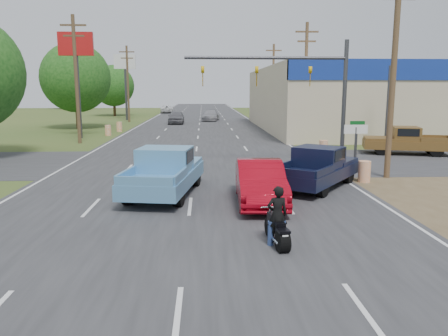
{
  "coord_description": "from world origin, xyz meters",
  "views": [
    {
      "loc": [
        0.52,
        -7.64,
        4.24
      ],
      "look_at": [
        1.29,
        8.79,
        1.3
      ],
      "focal_mm": 35.0,
      "sensor_mm": 36.0,
      "label": 1
    }
  ],
  "objects_px": {
    "rider": "(277,218)",
    "distant_car_white": "(167,109)",
    "red_convertible": "(260,183)",
    "brown_pickup": "(405,140)",
    "motorcycle": "(277,231)",
    "distant_car_grey": "(176,117)",
    "blue_pickup": "(166,171)",
    "distant_car_silver": "(211,115)",
    "navy_pickup": "(318,167)"
  },
  "relations": [
    {
      "from": "rider",
      "to": "distant_car_white",
      "type": "distance_m",
      "value": 72.08
    },
    {
      "from": "distant_car_grey",
      "to": "distant_car_white",
      "type": "height_order",
      "value": "distant_car_grey"
    },
    {
      "from": "rider",
      "to": "navy_pickup",
      "type": "bearing_deg",
      "value": -120.8
    },
    {
      "from": "brown_pickup",
      "to": "distant_car_grey",
      "type": "distance_m",
      "value": 32.58
    },
    {
      "from": "brown_pickup",
      "to": "distant_car_grey",
      "type": "xyz_separation_m",
      "value": [
        -16.92,
        27.84,
        -0.1
      ]
    },
    {
      "from": "brown_pickup",
      "to": "distant_car_grey",
      "type": "relative_size",
      "value": 1.21
    },
    {
      "from": "blue_pickup",
      "to": "distant_car_silver",
      "type": "height_order",
      "value": "blue_pickup"
    },
    {
      "from": "motorcycle",
      "to": "distant_car_white",
      "type": "relative_size",
      "value": 0.37
    },
    {
      "from": "motorcycle",
      "to": "rider",
      "type": "relative_size",
      "value": 1.18
    },
    {
      "from": "distant_car_grey",
      "to": "distant_car_silver",
      "type": "bearing_deg",
      "value": 49.69
    },
    {
      "from": "navy_pickup",
      "to": "distant_car_white",
      "type": "height_order",
      "value": "navy_pickup"
    },
    {
      "from": "red_convertible",
      "to": "motorcycle",
      "type": "relative_size",
      "value": 2.6
    },
    {
      "from": "blue_pickup",
      "to": "distant_car_silver",
      "type": "relative_size",
      "value": 1.16
    },
    {
      "from": "rider",
      "to": "distant_car_grey",
      "type": "bearing_deg",
      "value": -91.13
    },
    {
      "from": "motorcycle",
      "to": "blue_pickup",
      "type": "bearing_deg",
      "value": 111.39
    },
    {
      "from": "red_convertible",
      "to": "distant_car_white",
      "type": "relative_size",
      "value": 0.96
    },
    {
      "from": "red_convertible",
      "to": "brown_pickup",
      "type": "distance_m",
      "value": 16.76
    },
    {
      "from": "rider",
      "to": "distant_car_grey",
      "type": "distance_m",
      "value": 45.14
    },
    {
      "from": "red_convertible",
      "to": "brown_pickup",
      "type": "xyz_separation_m",
      "value": [
        11.32,
        12.36,
        0.13
      ]
    },
    {
      "from": "brown_pickup",
      "to": "distant_car_silver",
      "type": "relative_size",
      "value": 1.12
    },
    {
      "from": "rider",
      "to": "navy_pickup",
      "type": "xyz_separation_m",
      "value": [
        3.07,
        7.34,
        0.11
      ]
    },
    {
      "from": "distant_car_silver",
      "to": "brown_pickup",
      "type": "bearing_deg",
      "value": -62.23
    },
    {
      "from": "motorcycle",
      "to": "rider",
      "type": "height_order",
      "value": "rider"
    },
    {
      "from": "blue_pickup",
      "to": "brown_pickup",
      "type": "xyz_separation_m",
      "value": [
        15.01,
        10.67,
        -0.05
      ]
    },
    {
      "from": "brown_pickup",
      "to": "distant_car_grey",
      "type": "bearing_deg",
      "value": 46.96
    },
    {
      "from": "red_convertible",
      "to": "distant_car_silver",
      "type": "distance_m",
      "value": 45.69
    },
    {
      "from": "rider",
      "to": "distant_car_silver",
      "type": "height_order",
      "value": "rider"
    },
    {
      "from": "distant_car_grey",
      "to": "distant_car_white",
      "type": "relative_size",
      "value": 0.96
    },
    {
      "from": "red_convertible",
      "to": "navy_pickup",
      "type": "xyz_separation_m",
      "value": [
        2.95,
        2.74,
        0.1
      ]
    },
    {
      "from": "blue_pickup",
      "to": "navy_pickup",
      "type": "height_order",
      "value": "blue_pickup"
    },
    {
      "from": "brown_pickup",
      "to": "distant_car_silver",
      "type": "distance_m",
      "value": 35.55
    },
    {
      "from": "motorcycle",
      "to": "distant_car_grey",
      "type": "distance_m",
      "value": 45.17
    },
    {
      "from": "navy_pickup",
      "to": "brown_pickup",
      "type": "height_order",
      "value": "brown_pickup"
    },
    {
      "from": "motorcycle",
      "to": "blue_pickup",
      "type": "xyz_separation_m",
      "value": [
        -3.58,
        6.32,
        0.56
      ]
    },
    {
      "from": "red_convertible",
      "to": "blue_pickup",
      "type": "height_order",
      "value": "blue_pickup"
    },
    {
      "from": "red_convertible",
      "to": "distant_car_silver",
      "type": "relative_size",
      "value": 0.92
    },
    {
      "from": "distant_car_silver",
      "to": "blue_pickup",
      "type": "bearing_deg",
      "value": -86.04
    },
    {
      "from": "distant_car_white",
      "to": "rider",
      "type": "bearing_deg",
      "value": 91.74
    },
    {
      "from": "navy_pickup",
      "to": "blue_pickup",
      "type": "bearing_deg",
      "value": -134.72
    },
    {
      "from": "rider",
      "to": "distant_car_silver",
      "type": "xyz_separation_m",
      "value": [
        -0.97,
        50.28,
        -0.03
      ]
    },
    {
      "from": "brown_pickup",
      "to": "distant_car_white",
      "type": "distance_m",
      "value": 58.23
    },
    {
      "from": "blue_pickup",
      "to": "distant_car_white",
      "type": "bearing_deg",
      "value": 103.99
    },
    {
      "from": "navy_pickup",
      "to": "distant_car_grey",
      "type": "height_order",
      "value": "navy_pickup"
    },
    {
      "from": "navy_pickup",
      "to": "distant_car_white",
      "type": "xyz_separation_m",
      "value": [
        -11.95,
        64.19,
        -0.2
      ]
    },
    {
      "from": "navy_pickup",
      "to": "distant_car_white",
      "type": "bearing_deg",
      "value": 136.85
    },
    {
      "from": "brown_pickup",
      "to": "distant_car_white",
      "type": "relative_size",
      "value": 1.16
    },
    {
      "from": "red_convertible",
      "to": "brown_pickup",
      "type": "bearing_deg",
      "value": 49.41
    },
    {
      "from": "navy_pickup",
      "to": "distant_car_grey",
      "type": "bearing_deg",
      "value": 139.16
    },
    {
      "from": "navy_pickup",
      "to": "brown_pickup",
      "type": "bearing_deg",
      "value": 85.28
    },
    {
      "from": "motorcycle",
      "to": "rider",
      "type": "xyz_separation_m",
      "value": [
        -0.0,
        0.03,
        0.37
      ]
    }
  ]
}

